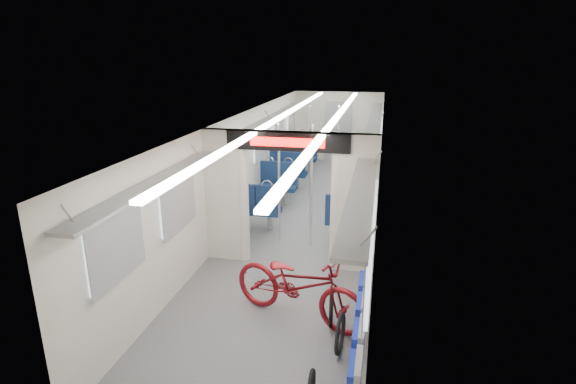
% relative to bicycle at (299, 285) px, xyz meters
% --- Properties ---
extents(carriage, '(12.00, 12.02, 2.31)m').
position_rel_bicycle_xyz_m(carriage, '(-0.49, 3.40, 0.98)').
color(carriage, '#515456').
rests_on(carriage, ground).
extents(bicycle, '(2.11, 1.32, 1.05)m').
position_rel_bicycle_xyz_m(bicycle, '(0.00, 0.00, 0.00)').
color(bicycle, maroon).
rests_on(bicycle, ground).
extents(flip_bench, '(0.12, 2.10, 0.50)m').
position_rel_bicycle_xyz_m(flip_bench, '(0.86, -0.97, 0.06)').
color(flip_bench, gray).
rests_on(flip_bench, carriage).
extents(bike_hoop_b, '(0.10, 0.52, 0.52)m').
position_rel_bicycle_xyz_m(bike_hoop_b, '(0.62, -0.61, -0.29)').
color(bike_hoop_b, black).
rests_on(bike_hoop_b, ground).
extents(bike_hoop_c, '(0.09, 0.53, 0.53)m').
position_rel_bicycle_xyz_m(bike_hoop_c, '(0.45, -0.05, -0.28)').
color(bike_hoop_c, black).
rests_on(bike_hoop_c, ground).
extents(seat_bay_near_left, '(0.92, 2.12, 1.11)m').
position_rel_bicycle_xyz_m(seat_bay_near_left, '(-1.42, 3.94, 0.02)').
color(seat_bay_near_left, '#0E1F3E').
rests_on(seat_bay_near_left, ground).
extents(seat_bay_near_right, '(0.89, 1.97, 1.07)m').
position_rel_bicycle_xyz_m(seat_bay_near_right, '(0.45, 3.65, 0.00)').
color(seat_bay_near_right, '#0E1F3E').
rests_on(seat_bay_near_right, ground).
extents(seat_bay_far_left, '(0.95, 2.27, 1.16)m').
position_rel_bicycle_xyz_m(seat_bay_far_left, '(-1.42, 7.05, 0.04)').
color(seat_bay_far_left, '#0E1F3E').
rests_on(seat_bay_far_left, ground).
extents(seat_bay_far_right, '(0.94, 2.20, 1.14)m').
position_rel_bicycle_xyz_m(seat_bay_far_right, '(0.45, 7.09, 0.04)').
color(seat_bay_far_right, '#0E1F3E').
rests_on(seat_bay_far_right, ground).
extents(stanchion_near_left, '(0.04, 0.04, 2.30)m').
position_rel_bicycle_xyz_m(stanchion_near_left, '(-0.85, 2.51, 0.63)').
color(stanchion_near_left, silver).
rests_on(stanchion_near_left, ground).
extents(stanchion_near_right, '(0.05, 0.05, 2.30)m').
position_rel_bicycle_xyz_m(stanchion_near_right, '(-0.24, 2.47, 0.63)').
color(stanchion_near_right, silver).
rests_on(stanchion_near_right, ground).
extents(stanchion_far_left, '(0.04, 0.04, 2.30)m').
position_rel_bicycle_xyz_m(stanchion_far_left, '(-0.76, 5.50, 0.63)').
color(stanchion_far_left, silver).
rests_on(stanchion_far_left, ground).
extents(stanchion_far_right, '(0.04, 0.04, 2.30)m').
position_rel_bicycle_xyz_m(stanchion_far_right, '(-0.09, 5.61, 0.63)').
color(stanchion_far_right, silver).
rests_on(stanchion_far_right, ground).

